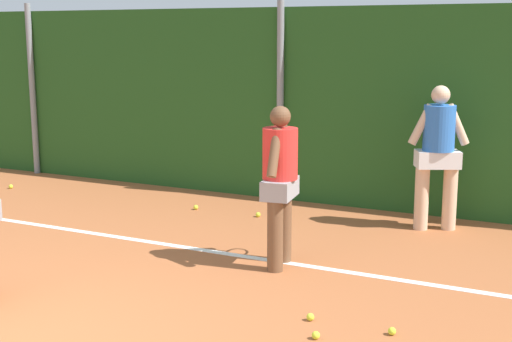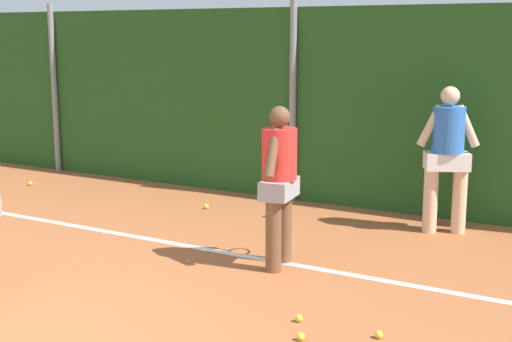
{
  "view_description": "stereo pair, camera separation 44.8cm",
  "coord_description": "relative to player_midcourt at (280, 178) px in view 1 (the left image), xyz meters",
  "views": [
    {
      "loc": [
        4.1,
        -3.47,
        2.4
      ],
      "look_at": [
        0.94,
        3.01,
        0.99
      ],
      "focal_mm": 49.74,
      "sensor_mm": 36.0,
      "label": 1
    },
    {
      "loc": [
        4.5,
        -3.26,
        2.4
      ],
      "look_at": [
        0.94,
        3.01,
        0.99
      ],
      "focal_mm": 49.74,
      "sensor_mm": 36.0,
      "label": 2
    }
  ],
  "objects": [
    {
      "name": "court_baseline_paint",
      "position": [
        -1.22,
        0.11,
        -0.94
      ],
      "size": [
        11.71,
        0.1,
        0.01
      ],
      "primitive_type": "cube",
      "color": "white",
      "rests_on": "ground_plane"
    },
    {
      "name": "ground_plane",
      "position": [
        -1.22,
        -1.28,
        -0.94
      ],
      "size": [
        24.65,
        24.65,
        0.0
      ],
      "primitive_type": "plane",
      "color": "#A85B33"
    },
    {
      "name": "tennis_ball_5",
      "position": [
        1.0,
        -1.53,
        -0.91
      ],
      "size": [
        0.07,
        0.07,
        0.07
      ],
      "primitive_type": "sphere",
      "color": "#CCDB33",
      "rests_on": "ground_plane"
    },
    {
      "name": "tennis_ball_9",
      "position": [
        0.83,
        -1.21,
        -0.91
      ],
      "size": [
        0.07,
        0.07,
        0.07
      ],
      "primitive_type": "sphere",
      "color": "#CCDB33",
      "rests_on": "ground_plane"
    },
    {
      "name": "tennis_ball_8",
      "position": [
        -2.02,
        1.68,
        -0.91
      ],
      "size": [
        0.07,
        0.07,
        0.07
      ],
      "primitive_type": "sphere",
      "color": "#CCDB33",
      "rests_on": "ground_plane"
    },
    {
      "name": "tennis_ball_13",
      "position": [
        -5.31,
        1.57,
        -0.91
      ],
      "size": [
        0.07,
        0.07,
        0.07
      ],
      "primitive_type": "sphere",
      "color": "#CCDB33",
      "rests_on": "ground_plane"
    },
    {
      "name": "player_midcourt",
      "position": [
        0.0,
        0.0,
        0.0
      ],
      "size": [
        0.36,
        0.77,
        1.68
      ],
      "rotation": [
        0.0,
        0.0,
        1.71
      ],
      "color": "brown",
      "rests_on": "ground_plane"
    },
    {
      "name": "fence_post_center",
      "position": [
        -1.22,
        2.72,
        0.5
      ],
      "size": [
        0.1,
        0.1,
        2.88
      ],
      "primitive_type": "cylinder",
      "color": "gray",
      "rests_on": "ground_plane"
    },
    {
      "name": "player_backcourt_far",
      "position": [
        1.15,
        2.13,
        0.06
      ],
      "size": [
        0.69,
        0.5,
        1.78
      ],
      "rotation": [
        0.0,
        0.0,
        3.59
      ],
      "color": "beige",
      "rests_on": "ground_plane"
    },
    {
      "name": "tennis_ball_2",
      "position": [
        1.53,
        -1.19,
        -0.91
      ],
      "size": [
        0.07,
        0.07,
        0.07
      ],
      "primitive_type": "sphere",
      "color": "#CCDB33",
      "rests_on": "ground_plane"
    },
    {
      "name": "fence_post_left",
      "position": [
        -5.84,
        2.72,
        0.5
      ],
      "size": [
        0.1,
        0.1,
        2.88
      ],
      "primitive_type": "cylinder",
      "color": "gray",
      "rests_on": "ground_plane"
    },
    {
      "name": "hedge_fence_backdrop",
      "position": [
        -1.22,
        2.89,
        0.44
      ],
      "size": [
        16.02,
        0.25,
        2.75
      ],
      "primitive_type": "cube",
      "color": "#23511E",
      "rests_on": "ground_plane"
    },
    {
      "name": "tennis_ball_3",
      "position": [
        -1.07,
        1.7,
        -0.91
      ],
      "size": [
        0.07,
        0.07,
        0.07
      ],
      "primitive_type": "sphere",
      "color": "#CCDB33",
      "rests_on": "ground_plane"
    }
  ]
}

